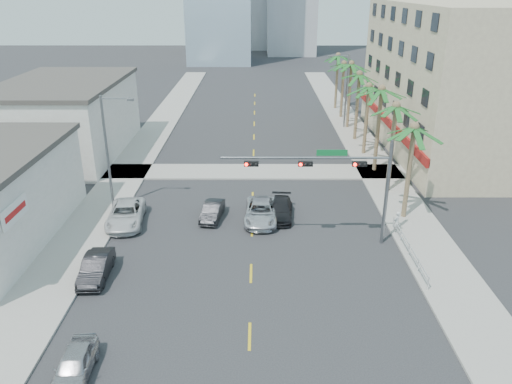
# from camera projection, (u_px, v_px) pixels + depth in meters

# --- Properties ---
(ground) EXTENTS (260.00, 260.00, 0.00)m
(ground) POSITION_uv_depth(u_px,v_px,m) (250.00, 312.00, 27.22)
(ground) COLOR #262628
(ground) RESTS_ON ground
(sidewalk_right) EXTENTS (4.00, 120.00, 0.15)m
(sidewalk_right) POSITION_uv_depth(u_px,v_px,m) (384.00, 179.00, 45.63)
(sidewalk_right) COLOR gray
(sidewalk_right) RESTS_ON ground
(sidewalk_left) EXTENTS (4.00, 120.00, 0.15)m
(sidewalk_left) POSITION_uv_depth(u_px,v_px,m) (122.00, 179.00, 45.68)
(sidewalk_left) COLOR gray
(sidewalk_left) RESTS_ON ground
(sidewalk_cross) EXTENTS (80.00, 4.00, 0.15)m
(sidewalk_cross) POSITION_uv_depth(u_px,v_px,m) (253.00, 172.00, 47.50)
(sidewalk_cross) COLOR gray
(sidewalk_cross) RESTS_ON ground
(building_right) EXTENTS (15.25, 28.00, 15.00)m
(building_right) POSITION_uv_depth(u_px,v_px,m) (464.00, 79.00, 51.99)
(building_right) COLOR tan
(building_right) RESTS_ON ground
(building_left_far) EXTENTS (11.00, 18.00, 7.20)m
(building_left_far) POSITION_uv_depth(u_px,v_px,m) (66.00, 120.00, 51.73)
(building_left_far) COLOR beige
(building_left_far) RESTS_ON ground
(traffic_signal_mast) EXTENTS (11.12, 0.54, 7.20)m
(traffic_signal_mast) POSITION_uv_depth(u_px,v_px,m) (340.00, 175.00, 32.60)
(traffic_signal_mast) COLOR slate
(traffic_signal_mast) RESTS_ON ground
(palm_tree_0) EXTENTS (4.80, 4.80, 7.80)m
(palm_tree_0) POSITION_uv_depth(u_px,v_px,m) (414.00, 128.00, 35.55)
(palm_tree_0) COLOR brown
(palm_tree_0) RESTS_ON ground
(palm_tree_1) EXTENTS (4.80, 4.80, 8.16)m
(palm_tree_1) POSITION_uv_depth(u_px,v_px,m) (396.00, 107.00, 40.22)
(palm_tree_1) COLOR brown
(palm_tree_1) RESTS_ON ground
(palm_tree_2) EXTENTS (4.80, 4.80, 8.52)m
(palm_tree_2) POSITION_uv_depth(u_px,v_px,m) (382.00, 90.00, 44.88)
(palm_tree_2) COLOR brown
(palm_tree_2) RESTS_ON ground
(palm_tree_3) EXTENTS (4.80, 4.80, 7.80)m
(palm_tree_3) POSITION_uv_depth(u_px,v_px,m) (369.00, 87.00, 49.95)
(palm_tree_3) COLOR brown
(palm_tree_3) RESTS_ON ground
(palm_tree_4) EXTENTS (4.80, 4.80, 8.16)m
(palm_tree_4) POSITION_uv_depth(u_px,v_px,m) (359.00, 75.00, 54.62)
(palm_tree_4) COLOR brown
(palm_tree_4) RESTS_ON ground
(palm_tree_5) EXTENTS (4.80, 4.80, 8.52)m
(palm_tree_5) POSITION_uv_depth(u_px,v_px,m) (351.00, 64.00, 59.29)
(palm_tree_5) COLOR brown
(palm_tree_5) RESTS_ON ground
(palm_tree_6) EXTENTS (4.80, 4.80, 7.80)m
(palm_tree_6) POSITION_uv_depth(u_px,v_px,m) (344.00, 64.00, 64.35)
(palm_tree_6) COLOR brown
(palm_tree_6) RESTS_ON ground
(palm_tree_7) EXTENTS (4.80, 4.80, 8.16)m
(palm_tree_7) POSITION_uv_depth(u_px,v_px,m) (338.00, 56.00, 69.02)
(palm_tree_7) COLOR brown
(palm_tree_7) RESTS_ON ground
(streetlight_left) EXTENTS (2.55, 0.25, 9.00)m
(streetlight_left) POSITION_uv_depth(u_px,v_px,m) (109.00, 147.00, 38.22)
(streetlight_left) COLOR slate
(streetlight_left) RESTS_ON ground
(streetlight_right) EXTENTS (2.55, 0.25, 9.00)m
(streetlight_right) POSITION_uv_depth(u_px,v_px,m) (345.00, 87.00, 60.33)
(streetlight_right) COLOR slate
(streetlight_right) RESTS_ON ground
(guardrail) EXTENTS (0.08, 8.08, 1.00)m
(guardrail) POSITION_uv_depth(u_px,v_px,m) (409.00, 248.00, 32.48)
(guardrail) COLOR silver
(guardrail) RESTS_ON ground
(car_parked_near) EXTENTS (1.75, 3.95, 1.32)m
(car_parked_near) POSITION_uv_depth(u_px,v_px,m) (74.00, 365.00, 22.52)
(car_parked_near) COLOR #ADACB1
(car_parked_near) RESTS_ON ground
(car_parked_mid) EXTENTS (1.64, 4.24, 1.38)m
(car_parked_mid) POSITION_uv_depth(u_px,v_px,m) (96.00, 267.00, 30.24)
(car_parked_mid) COLOR black
(car_parked_mid) RESTS_ON ground
(car_parked_far) EXTENTS (3.05, 5.66, 1.51)m
(car_parked_far) POSITION_uv_depth(u_px,v_px,m) (126.00, 214.00, 37.09)
(car_parked_far) COLOR silver
(car_parked_far) RESTS_ON ground
(car_lane_left) EXTENTS (1.78, 3.91, 1.24)m
(car_lane_left) POSITION_uv_depth(u_px,v_px,m) (212.00, 211.00, 37.95)
(car_lane_left) COLOR black
(car_lane_left) RESTS_ON ground
(car_lane_center) EXTENTS (2.61, 5.30, 1.45)m
(car_lane_center) POSITION_uv_depth(u_px,v_px,m) (261.00, 212.00, 37.58)
(car_lane_center) COLOR silver
(car_lane_center) RESTS_ON ground
(car_lane_right) EXTENTS (2.09, 4.49, 1.27)m
(car_lane_right) POSITION_uv_depth(u_px,v_px,m) (281.00, 210.00, 38.15)
(car_lane_right) COLOR black
(car_lane_right) RESTS_ON ground
(pedestrian) EXTENTS (0.69, 0.68, 1.61)m
(pedestrian) POSITION_uv_depth(u_px,v_px,m) (397.00, 222.00, 35.42)
(pedestrian) COLOR silver
(pedestrian) RESTS_ON sidewalk_right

